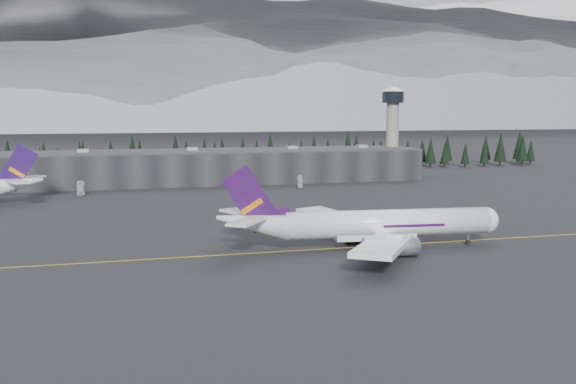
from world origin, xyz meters
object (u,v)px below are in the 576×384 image
object	(u,v)px
terminal	(218,166)
gse_vehicle_a	(81,194)
control_tower	(393,121)
gse_vehicle_b	(300,186)
jet_main	(363,224)

from	to	relation	value
terminal	gse_vehicle_a	xyz separation A→B (m)	(-49.86, -30.71, -5.57)
gse_vehicle_a	control_tower	bearing A→B (deg)	-6.09
terminal	gse_vehicle_b	bearing A→B (deg)	-46.31
jet_main	control_tower	bearing A→B (deg)	69.15
jet_main	gse_vehicle_b	world-z (taller)	jet_main
terminal	gse_vehicle_b	world-z (taller)	terminal
terminal	gse_vehicle_a	bearing A→B (deg)	-148.37
gse_vehicle_b	jet_main	bearing A→B (deg)	-37.19
jet_main	terminal	bearing A→B (deg)	99.89
jet_main	gse_vehicle_b	xyz separation A→B (m)	(16.26, 101.38, -4.12)
terminal	gse_vehicle_b	xyz separation A→B (m)	(25.77, -26.97, -5.50)
control_tower	gse_vehicle_b	xyz separation A→B (m)	(-49.23, -29.97, -22.61)
control_tower	jet_main	xyz separation A→B (m)	(-65.50, -131.35, -18.49)
gse_vehicle_b	gse_vehicle_a	bearing A→B (deg)	-115.25
terminal	gse_vehicle_b	distance (m)	37.70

